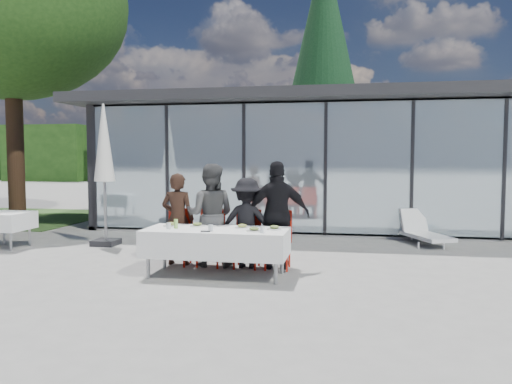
# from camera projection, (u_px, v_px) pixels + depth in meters

# --- Properties ---
(ground) EXTENTS (90.00, 90.00, 0.00)m
(ground) POSITION_uv_depth(u_px,v_px,m) (248.00, 274.00, 7.99)
(ground) COLOR gray
(ground) RESTS_ON ground
(pavilion) EXTENTS (14.80, 8.80, 3.44)m
(pavilion) POSITION_uv_depth(u_px,v_px,m) (363.00, 149.00, 15.48)
(pavilion) COLOR gray
(pavilion) RESTS_ON ground
(treeline) EXTENTS (62.50, 2.00, 4.40)m
(treeline) POSITION_uv_depth(u_px,v_px,m) (298.00, 153.00, 35.66)
(treeline) COLOR #1A3A12
(treeline) RESTS_ON ground
(dining_table) EXTENTS (2.26, 0.96, 0.75)m
(dining_table) POSITION_uv_depth(u_px,v_px,m) (216.00, 242.00, 7.86)
(dining_table) COLOR white
(dining_table) RESTS_ON ground
(diner_a) EXTENTS (0.59, 0.59, 1.60)m
(diner_a) POSITION_uv_depth(u_px,v_px,m) (178.00, 219.00, 8.70)
(diner_a) COLOR #321F16
(diner_a) RESTS_ON ground
(diner_chair_a) EXTENTS (0.44, 0.44, 0.97)m
(diner_chair_a) POSITION_uv_depth(u_px,v_px,m) (179.00, 234.00, 8.76)
(diner_chair_a) COLOR red
(diner_chair_a) RESTS_ON ground
(diner_b) EXTENTS (0.89, 0.89, 1.77)m
(diner_b) POSITION_uv_depth(u_px,v_px,m) (210.00, 215.00, 8.58)
(diner_b) COLOR #4F4F4F
(diner_b) RESTS_ON ground
(diner_chair_b) EXTENTS (0.44, 0.44, 0.97)m
(diner_chair_b) POSITION_uv_depth(u_px,v_px,m) (211.00, 234.00, 8.65)
(diner_chair_b) COLOR red
(diner_chair_b) RESTS_ON ground
(diner_c) EXTENTS (1.00, 1.00, 1.52)m
(diner_c) POSITION_uv_depth(u_px,v_px,m) (247.00, 223.00, 8.47)
(diner_c) COLOR black
(diner_c) RESTS_ON ground
(diner_chair_c) EXTENTS (0.44, 0.44, 0.97)m
(diner_chair_c) POSITION_uv_depth(u_px,v_px,m) (248.00, 236.00, 8.54)
(diner_chair_c) COLOR red
(diner_chair_c) RESTS_ON ground
(diner_d) EXTENTS (1.21, 1.21, 1.81)m
(diner_d) POSITION_uv_depth(u_px,v_px,m) (278.00, 215.00, 8.37)
(diner_d) COLOR black
(diner_d) RESTS_ON ground
(diner_chair_d) EXTENTS (0.44, 0.44, 0.97)m
(diner_chair_d) POSITION_uv_depth(u_px,v_px,m) (278.00, 236.00, 8.44)
(diner_chair_d) COLOR red
(diner_chair_d) RESTS_ON ground
(plate_a) EXTENTS (0.24, 0.24, 0.07)m
(plate_a) POSITION_uv_depth(u_px,v_px,m) (170.00, 224.00, 8.16)
(plate_a) COLOR white
(plate_a) RESTS_ON dining_table
(plate_b) EXTENTS (0.24, 0.24, 0.07)m
(plate_b) POSITION_uv_depth(u_px,v_px,m) (197.00, 225.00, 8.12)
(plate_b) COLOR white
(plate_b) RESTS_ON dining_table
(plate_c) EXTENTS (0.24, 0.24, 0.07)m
(plate_c) POSITION_uv_depth(u_px,v_px,m) (242.00, 226.00, 7.94)
(plate_c) COLOR white
(plate_c) RESTS_ON dining_table
(plate_d) EXTENTS (0.24, 0.24, 0.07)m
(plate_d) POSITION_uv_depth(u_px,v_px,m) (274.00, 228.00, 7.78)
(plate_d) COLOR white
(plate_d) RESTS_ON dining_table
(plate_extra) EXTENTS (0.24, 0.24, 0.07)m
(plate_extra) POSITION_uv_depth(u_px,v_px,m) (254.00, 230.00, 7.59)
(plate_extra) COLOR white
(plate_extra) RESTS_ON dining_table
(juice_bottle) EXTENTS (0.06, 0.06, 0.15)m
(juice_bottle) POSITION_uv_depth(u_px,v_px,m) (176.00, 224.00, 7.91)
(juice_bottle) COLOR #8CC652
(juice_bottle) RESTS_ON dining_table
(drinking_glasses) EXTENTS (1.59, 0.20, 0.10)m
(drinking_glasses) POSITION_uv_depth(u_px,v_px,m) (213.00, 228.00, 7.63)
(drinking_glasses) COLOR silver
(drinking_glasses) RESTS_ON dining_table
(folded_eyeglasses) EXTENTS (0.14, 0.03, 0.01)m
(folded_eyeglasses) POSITION_uv_depth(u_px,v_px,m) (205.00, 231.00, 7.54)
(folded_eyeglasses) COLOR black
(folded_eyeglasses) RESTS_ON dining_table
(spare_table_left) EXTENTS (0.86, 0.86, 0.74)m
(spare_table_left) POSITION_uv_depth(u_px,v_px,m) (7.00, 221.00, 10.30)
(spare_table_left) COLOR white
(spare_table_left) RESTS_ON ground
(market_umbrella) EXTENTS (0.50, 0.50, 3.00)m
(market_umbrella) POSITION_uv_depth(u_px,v_px,m) (104.00, 152.00, 10.52)
(market_umbrella) COLOR black
(market_umbrella) RESTS_ON ground
(lounger) EXTENTS (1.09, 1.46, 0.72)m
(lounger) POSITION_uv_depth(u_px,v_px,m) (423.00, 232.00, 10.87)
(lounger) COLOR white
(lounger) RESTS_ON ground
(deciduous_tree) EXTENTS (7.04, 6.40, 9.38)m
(deciduous_tree) POSITION_uv_depth(u_px,v_px,m) (11.00, 4.00, 14.98)
(deciduous_tree) COLOR #382316
(deciduous_tree) RESTS_ON ground
(conifer_tree) EXTENTS (4.00, 4.00, 10.50)m
(conifer_tree) POSITION_uv_depth(u_px,v_px,m) (324.00, 56.00, 20.23)
(conifer_tree) COLOR #382316
(conifer_tree) RESTS_ON ground
(grass_patch) EXTENTS (5.00, 5.00, 0.02)m
(grass_patch) POSITION_uv_depth(u_px,v_px,m) (18.00, 218.00, 15.43)
(grass_patch) COLOR #385926
(grass_patch) RESTS_ON ground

